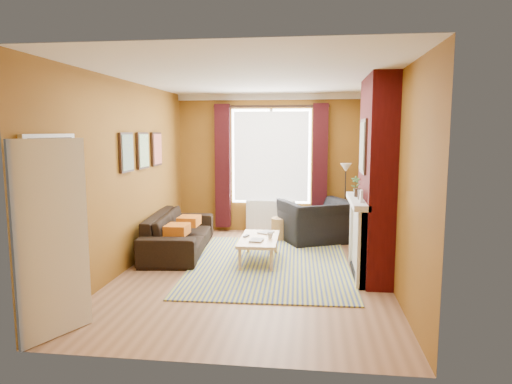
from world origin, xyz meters
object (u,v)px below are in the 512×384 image
sofa (179,232)px  coffee_table (259,240)px  wicker_stool (280,229)px  floor_lamp (346,180)px  armchair (316,221)px

sofa → coffee_table: sofa is taller
wicker_stool → floor_lamp: 1.56m
sofa → floor_lamp: floor_lamp is taller
coffee_table → sofa: bearing=161.1°
coffee_table → floor_lamp: size_ratio=0.81×
armchair → coffee_table: armchair is taller
armchair → wicker_stool: (-0.68, 0.10, -0.18)m
armchair → floor_lamp: bearing=-173.2°
sofa → floor_lamp: bearing=-71.0°
armchair → coffee_table: size_ratio=1.02×
armchair → wicker_stool: armchair is taller
wicker_stool → coffee_table: bearing=-98.3°
armchair → floor_lamp: 0.99m
armchair → floor_lamp: floor_lamp is taller
coffee_table → wicker_stool: bearing=80.5°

